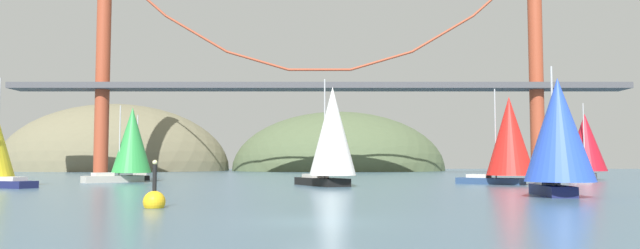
{
  "coord_description": "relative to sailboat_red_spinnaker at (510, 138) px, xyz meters",
  "views": [
    {
      "loc": [
        0.11,
        -22.57,
        2.28
      ],
      "look_at": [
        0.0,
        26.09,
        5.41
      ],
      "focal_mm": 32.96,
      "sensor_mm": 36.0,
      "label": 1
    }
  ],
  "objects": [
    {
      "name": "sailboat_crimson_sail",
      "position": [
        15.24,
        16.32,
        -0.19
      ],
      "size": [
        7.63,
        9.51,
        9.86
      ],
      "color": "white",
      "rests_on": "ground_plane"
    },
    {
      "name": "channel_buoy",
      "position": [
        -27.57,
        -30.61,
        -4.36
      ],
      "size": [
        1.1,
        1.1,
        2.64
      ],
      "color": "gold",
      "rests_on": "ground_plane"
    },
    {
      "name": "ground_plane",
      "position": [
        -19.42,
        -37.43,
        -4.73
      ],
      "size": [
        360.0,
        360.0,
        0.0
      ],
      "primitive_type": "plane",
      "color": "#426075"
    },
    {
      "name": "headland_center",
      "position": [
        -14.42,
        97.57,
        -4.73
      ],
      "size": [
        56.74,
        44.0,
        31.57
      ],
      "primitive_type": "ellipsoid",
      "color": "#4C5B3D",
      "rests_on": "ground_plane"
    },
    {
      "name": "sailboat_white_mainsail",
      "position": [
        -18.22,
        -4.65,
        0.07
      ],
      "size": [
        6.76,
        9.21,
        10.35
      ],
      "color": "black",
      "rests_on": "ground_plane"
    },
    {
      "name": "headland_left",
      "position": [
        -74.42,
        97.57,
        -4.73
      ],
      "size": [
        61.15,
        44.0,
        35.77
      ],
      "primitive_type": "ellipsoid",
      "color": "#6B664C",
      "rests_on": "ground_plane"
    },
    {
      "name": "sailboat_orange_sail",
      "position": [
        -43.56,
        16.95,
        -0.64
      ],
      "size": [
        5.56,
        7.0,
        8.39
      ],
      "color": "black",
      "rests_on": "ground_plane"
    },
    {
      "name": "sailboat_green_sail",
      "position": [
        -41.16,
        7.69,
        -0.16
      ],
      "size": [
        7.78,
        7.46,
        8.74
      ],
      "color": "#B7B2A8",
      "rests_on": "ground_plane"
    },
    {
      "name": "suspension_bridge",
      "position": [
        -19.42,
        57.57,
        14.65
      ],
      "size": [
        123.62,
        6.0,
        43.25
      ],
      "color": "#A34228",
      "rests_on": "ground_plane"
    },
    {
      "name": "sailboat_red_spinnaker",
      "position": [
        0.0,
        0.0,
        0.0
      ],
      "size": [
        8.37,
        7.65,
        9.92
      ],
      "color": "navy",
      "rests_on": "ground_plane"
    },
    {
      "name": "sailboat_blue_spinnaker",
      "position": [
        -3.66,
        -21.54,
        -0.55
      ],
      "size": [
        5.0,
        7.84,
        8.82
      ],
      "color": "#191E4C",
      "rests_on": "ground_plane"
    }
  ]
}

